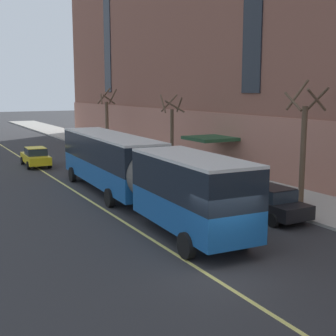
# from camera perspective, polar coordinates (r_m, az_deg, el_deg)

# --- Properties ---
(ground_plane) EXTENTS (260.00, 260.00, 0.00)m
(ground_plane) POSITION_cam_1_polar(r_m,az_deg,el_deg) (16.78, 7.43, -12.02)
(ground_plane) COLOR #303033
(city_bus) EXTENTS (3.45, 19.80, 3.51)m
(city_bus) POSITION_cam_1_polar(r_m,az_deg,el_deg) (24.87, -4.29, -0.01)
(city_bus) COLOR #19569E
(city_bus) RESTS_ON ground
(parked_car_black_0) EXTENTS (1.95, 4.45, 1.56)m
(parked_car_black_0) POSITION_cam_1_polar(r_m,az_deg,el_deg) (23.17, 12.21, -4.09)
(parked_car_black_0) COLOR black
(parked_car_black_0) RESTS_ON ground
(parked_car_green_3) EXTENTS (1.98, 4.52, 1.56)m
(parked_car_green_3) POSITION_cam_1_polar(r_m,az_deg,el_deg) (37.45, -4.96, 1.21)
(parked_car_green_3) COLOR #23603D
(parked_car_green_3) RESTS_ON ground
(parked_car_silver_4) EXTENTS (2.04, 4.63, 1.56)m
(parked_car_silver_4) POSITION_cam_1_polar(r_m,az_deg,el_deg) (28.10, 3.66, -1.52)
(parked_car_silver_4) COLOR #B7B7BC
(parked_car_silver_4) RESTS_ON ground
(taxi_cab) EXTENTS (2.02, 4.61, 1.56)m
(taxi_cab) POSITION_cam_1_polar(r_m,az_deg,el_deg) (39.58, -15.84, 1.33)
(taxi_cab) COLOR yellow
(taxi_cab) RESTS_ON ground
(street_tree_mid_block) EXTENTS (1.84, 1.79, 6.54)m
(street_tree_mid_block) POSITION_cam_1_polar(r_m,az_deg,el_deg) (25.54, 16.20, 2.96)
(street_tree_mid_block) COLOR brown
(street_tree_mid_block) RESTS_ON sidewalk
(street_tree_far_uptown) EXTENTS (1.77, 1.92, 5.66)m
(street_tree_far_uptown) POSITION_cam_1_polar(r_m,az_deg,el_deg) (37.13, 0.46, 4.69)
(street_tree_far_uptown) COLOR brown
(street_tree_far_uptown) RESTS_ON sidewalk
(street_tree_far_downtown) EXTENTS (1.72, 1.69, 6.25)m
(street_tree_far_downtown) POSITION_cam_1_polar(r_m,az_deg,el_deg) (50.19, -7.44, 6.04)
(street_tree_far_downtown) COLOR brown
(street_tree_far_downtown) RESTS_ON sidewalk
(fire_hydrant) EXTENTS (0.42, 0.24, 0.72)m
(fire_hydrant) POSITION_cam_1_polar(r_m,az_deg,el_deg) (37.53, -2.08, 0.81)
(fire_hydrant) COLOR red
(fire_hydrant) RESTS_ON sidewalk
(lane_centerline) EXTENTS (0.16, 140.00, 0.01)m
(lane_centerline) POSITION_cam_1_polar(r_m,az_deg,el_deg) (18.70, -0.44, -9.64)
(lane_centerline) COLOR #E0D66B
(lane_centerline) RESTS_ON ground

